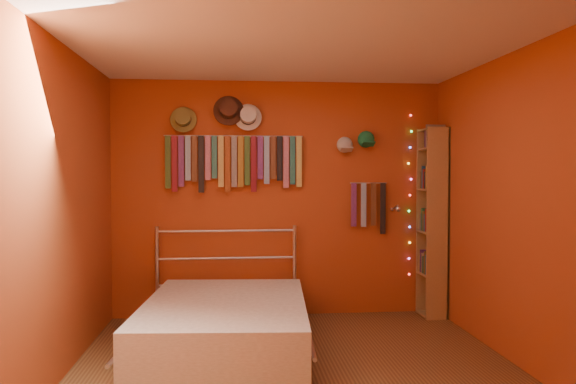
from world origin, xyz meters
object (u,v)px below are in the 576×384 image
object	(u,v)px
tie_rack	(234,160)
bookshelf	(436,221)
reading_lamp	(397,209)
bed	(225,323)

from	to	relation	value
tie_rack	bookshelf	world-z (taller)	bookshelf
tie_rack	reading_lamp	bearing A→B (deg)	-4.72
bookshelf	tie_rack	bearing A→B (deg)	175.85
tie_rack	reading_lamp	size ratio (longest dim) A/B	5.49
bed	tie_rack	bearing A→B (deg)	90.14
tie_rack	bookshelf	bearing A→B (deg)	-4.15
reading_lamp	bed	distance (m)	2.21
reading_lamp	bed	bearing A→B (deg)	-153.09
tie_rack	bookshelf	xyz separation A→B (m)	(2.14, -0.15, -0.65)
tie_rack	bed	bearing A→B (deg)	-94.17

